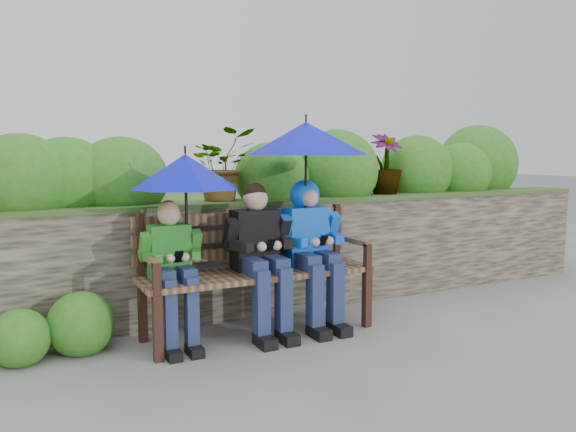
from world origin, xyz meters
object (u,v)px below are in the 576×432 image
boy_left (173,264)px  park_bench (255,263)px  boy_right (311,240)px  umbrella_left (186,172)px  umbrella_right (306,139)px  boy_middle (260,250)px

boy_left → park_bench: bearing=6.9°
park_bench → boy_left: size_ratio=1.71×
boy_left → boy_right: 1.18m
boy_right → umbrella_left: bearing=176.6°
umbrella_left → umbrella_right: umbrella_right is taller
boy_left → umbrella_right: bearing=1.3°
boy_left → umbrella_left: bearing=25.8°
umbrella_right → boy_right: bearing=-36.7°
boy_middle → umbrella_right: (0.43, 0.04, 0.89)m
park_bench → boy_left: boy_left is taller
park_bench → boy_middle: boy_middle is taller
boy_middle → park_bench: bearing=92.9°
park_bench → umbrella_right: 1.10m
boy_middle → umbrella_right: umbrella_right is taller
boy_left → boy_right: size_ratio=0.90×
park_bench → umbrella_right: size_ratio=1.83×
park_bench → boy_right: (0.47, -0.08, 0.17)m
boy_right → umbrella_left: (-1.04, 0.06, 0.58)m
boy_left → boy_right: (1.17, 0.00, 0.10)m
umbrella_left → boy_left: bearing=-154.2°
umbrella_left → umbrella_right: 1.04m
umbrella_left → boy_right: bearing=-3.4°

